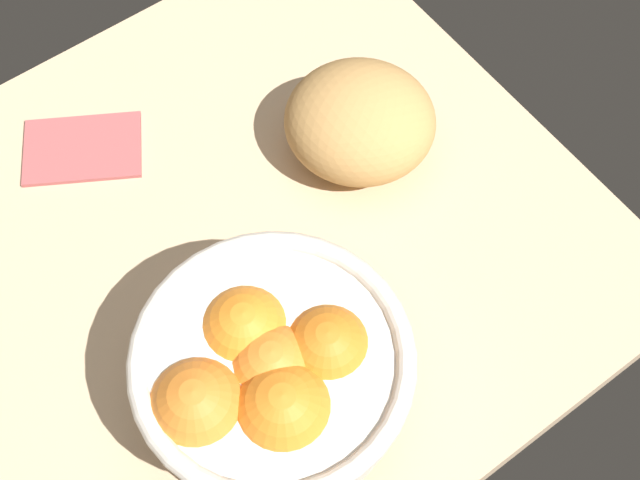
{
  "coord_description": "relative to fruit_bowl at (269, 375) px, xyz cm",
  "views": [
    {
      "loc": [
        11.59,
        36.11,
        73.58
      ],
      "look_at": [
        -10.32,
        6.27,
        5.0
      ],
      "focal_mm": 51.42,
      "sensor_mm": 36.0,
      "label": 1
    }
  ],
  "objects": [
    {
      "name": "fruit_bowl",
      "position": [
        0.0,
        0.0,
        0.0
      ],
      "size": [
        21.65,
        21.65,
        11.8
      ],
      "color": "silver",
      "rests_on": "ground"
    },
    {
      "name": "napkin_folded",
      "position": [
        0.23,
        -31.78,
        -6.56
      ],
      "size": [
        13.48,
        12.15,
        0.93
      ],
      "primitive_type": "cube",
      "rotation": [
        0.0,
        0.0,
        -0.53
      ],
      "color": "#AE5353",
      "rests_on": "ground"
    },
    {
      "name": "bread_loaf",
      "position": [
        -21.22,
        -16.1,
        -2.47
      ],
      "size": [
        19.24,
        19.17,
        9.11
      ],
      "primitive_type": "ellipsoid",
      "rotation": [
        0.0,
        0.0,
        5.55
      ],
      "color": "tan",
      "rests_on": "ground"
    },
    {
      "name": "ground_plane",
      "position": [
        -0.43,
        -14.35,
        -8.52
      ],
      "size": [
        74.13,
        58.5,
        3.0
      ],
      "primitive_type": "cube",
      "color": "#CDAD87"
    }
  ]
}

